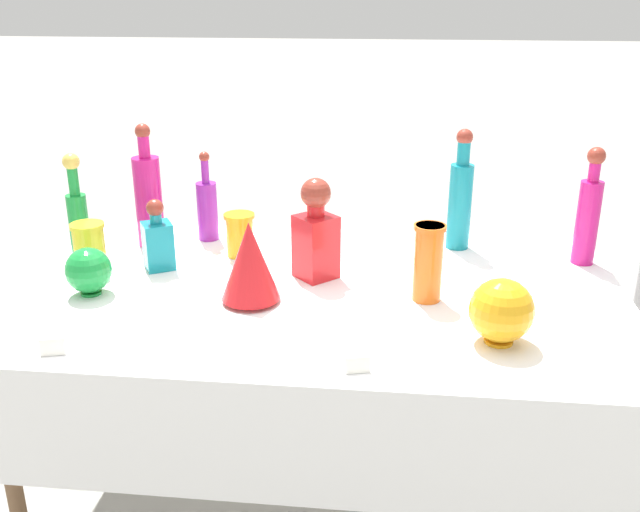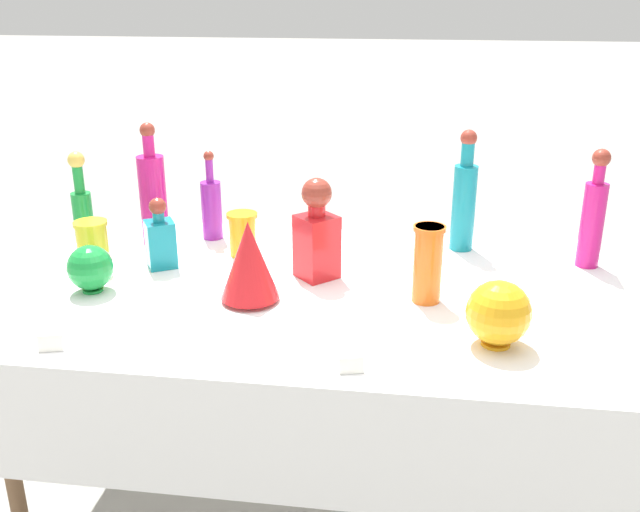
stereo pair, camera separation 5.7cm
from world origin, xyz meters
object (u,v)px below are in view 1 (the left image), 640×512
at_px(slender_vase_2, 89,246).
at_px(fluted_vase_0, 250,261).
at_px(tall_bottle_1, 148,197).
at_px(round_bowl_1, 88,270).
at_px(square_decanter_1, 158,240).
at_px(slender_vase_1, 428,261).
at_px(round_bowl_0, 502,311).
at_px(tall_bottle_0, 588,213).
at_px(square_decanter_0, 316,233).
at_px(slender_vase_0, 240,233).
at_px(tall_bottle_4, 460,198).
at_px(tall_bottle_3, 207,207).
at_px(tall_bottle_2, 77,212).

bearing_deg(slender_vase_2, fluted_vase_0, -16.75).
relative_size(tall_bottle_1, round_bowl_1, 2.97).
distance_m(square_decanter_1, fluted_vase_0, 0.39).
height_order(slender_vase_1, slender_vase_2, slender_vase_1).
bearing_deg(square_decanter_1, round_bowl_0, -21.23).
relative_size(tall_bottle_0, square_decanter_0, 1.21).
bearing_deg(square_decanter_0, round_bowl_0, -36.47).
bearing_deg(slender_vase_0, round_bowl_1, -136.10).
bearing_deg(slender_vase_1, tall_bottle_0, 34.04).
xyz_separation_m(tall_bottle_0, tall_bottle_4, (-0.38, 0.10, 0.01)).
distance_m(tall_bottle_1, round_bowl_1, 0.43).
bearing_deg(tall_bottle_3, tall_bottle_0, -4.12).
bearing_deg(round_bowl_0, tall_bottle_1, 151.42).
relative_size(slender_vase_0, fluted_vase_0, 0.61).
distance_m(tall_bottle_0, slender_vase_0, 1.09).
distance_m(tall_bottle_1, slender_vase_2, 0.29).
relative_size(tall_bottle_0, tall_bottle_3, 1.21).
bearing_deg(slender_vase_0, fluted_vase_0, -73.17).
bearing_deg(slender_vase_0, tall_bottle_4, 12.51).
bearing_deg(round_bowl_0, tall_bottle_4, 94.73).
xyz_separation_m(tall_bottle_1, tall_bottle_4, (1.02, 0.08, 0.00)).
xyz_separation_m(tall_bottle_0, fluted_vase_0, (-0.98, -0.40, -0.04)).
height_order(tall_bottle_4, slender_vase_0, tall_bottle_4).
relative_size(square_decanter_0, round_bowl_0, 1.84).
distance_m(tall_bottle_0, square_decanter_0, 0.85).
bearing_deg(tall_bottle_4, round_bowl_0, -85.27).
bearing_deg(round_bowl_0, slender_vase_2, 164.50).
bearing_deg(fluted_vase_0, square_decanter_1, 147.16).
bearing_deg(tall_bottle_2, tall_bottle_1, 28.45).
bearing_deg(fluted_vase_0, round_bowl_1, 179.76).
distance_m(tall_bottle_4, square_decanter_1, 0.98).
xyz_separation_m(tall_bottle_3, slender_vase_0, (0.14, -0.15, -0.04)).
xyz_separation_m(tall_bottle_1, square_decanter_0, (0.58, -0.22, -0.03)).
relative_size(tall_bottle_2, round_bowl_1, 2.42).
distance_m(tall_bottle_0, tall_bottle_3, 1.23).
bearing_deg(tall_bottle_2, slender_vase_1, -12.32).
xyz_separation_m(square_decanter_0, round_bowl_1, (-0.62, -0.20, -0.07)).
xyz_separation_m(tall_bottle_0, tall_bottle_2, (-1.60, -0.09, -0.02)).
relative_size(tall_bottle_2, square_decanter_0, 1.09).
relative_size(tall_bottle_4, square_decanter_1, 1.79).
distance_m(tall_bottle_0, slender_vase_2, 1.53).
height_order(tall_bottle_1, round_bowl_1, tall_bottle_1).
xyz_separation_m(square_decanter_0, slender_vase_0, (-0.26, 0.15, -0.06)).
distance_m(tall_bottle_1, fluted_vase_0, 0.60).
bearing_deg(tall_bottle_0, slender_vase_2, -170.73).
bearing_deg(round_bowl_0, tall_bottle_0, 60.24).
relative_size(tall_bottle_4, square_decanter_0, 1.30).
xyz_separation_m(tall_bottle_1, round_bowl_1, (-0.04, -0.42, -0.10)).
relative_size(tall_bottle_3, square_decanter_0, 1.00).
bearing_deg(tall_bottle_4, slender_vase_1, -104.75).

